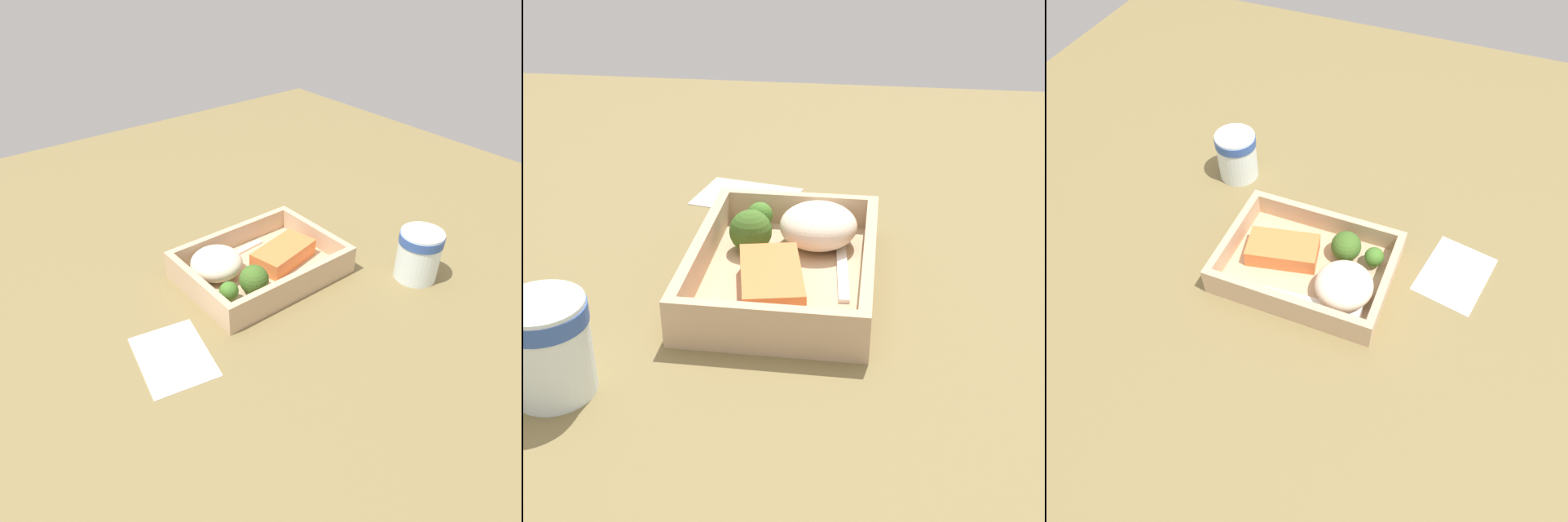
{
  "view_description": "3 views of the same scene",
  "coord_description": "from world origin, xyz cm",
  "views": [
    {
      "loc": [
        43.79,
        55.77,
        51.36
      ],
      "look_at": [
        0.0,
        0.0,
        2.7
      ],
      "focal_mm": 35.0,
      "sensor_mm": 36.0,
      "label": 1
    },
    {
      "loc": [
        -65.91,
        -9.03,
        39.18
      ],
      "look_at": [
        0.0,
        0.0,
        2.7
      ],
      "focal_mm": 50.0,
      "sensor_mm": 36.0,
      "label": 2
    },
    {
      "loc": [
        18.07,
        -45.57,
        64.0
      ],
      "look_at": [
        0.0,
        0.0,
        2.7
      ],
      "focal_mm": 35.0,
      "sensor_mm": 36.0,
      "label": 3
    }
  ],
  "objects": [
    {
      "name": "receipt_slip",
      "position": [
        21.9,
        8.05,
        0.12
      ],
      "size": [
        11.85,
        14.43,
        0.24
      ],
      "primitive_type": "cube",
      "rotation": [
        0.0,
        0.0,
        -0.19
      ],
      "color": "white",
      "rests_on": "ground_plane"
    },
    {
      "name": "mashed_potatoes",
      "position": [
        6.98,
        -2.94,
        3.63
      ],
      "size": [
        8.69,
        8.7,
        4.86
      ],
      "primitive_type": "ellipsoid",
      "color": "beige",
      "rests_on": "takeout_tray"
    },
    {
      "name": "fork",
      "position": [
        3.88,
        -5.82,
        1.42
      ],
      "size": [
        15.89,
        3.14,
        0.44
      ],
      "color": "white",
      "rests_on": "takeout_tray"
    },
    {
      "name": "takeout_tray",
      "position": [
        0.0,
        0.0,
        0.6
      ],
      "size": [
        26.27,
        18.82,
        1.2
      ],
      "primitive_type": "cube",
      "color": "tan",
      "rests_on": "ground_plane"
    },
    {
      "name": "salmon_fillet",
      "position": [
        -4.38,
        0.69,
        2.67
      ],
      "size": [
        12.02,
        8.13,
        2.95
      ],
      "primitive_type": "cube",
      "rotation": [
        0.0,
        0.0,
        0.21
      ],
      "color": "orange",
      "rests_on": "takeout_tray"
    },
    {
      "name": "broccoli_floret_2",
      "position": [
        9.48,
        4.12,
        3.25
      ],
      "size": [
        3.03,
        3.03,
        3.65
      ],
      "color": "#87AC5D",
      "rests_on": "takeout_tray"
    },
    {
      "name": "tray_rim",
      "position": [
        0.0,
        0.0,
        3.06
      ],
      "size": [
        26.27,
        18.82,
        3.72
      ],
      "color": "tan",
      "rests_on": "takeout_tray"
    },
    {
      "name": "ground_plane",
      "position": [
        0.0,
        0.0,
        -1.0
      ],
      "size": [
        160.0,
        160.0,
        2.0
      ],
      "primitive_type": "cube",
      "color": "olive"
    },
    {
      "name": "paper_cup",
      "position": [
        -20.25,
        16.75,
        4.9
      ],
      "size": [
        7.28,
        7.28,
        8.78
      ],
      "color": "white",
      "rests_on": "ground_plane"
    },
    {
      "name": "broccoli_floret_1",
      "position": [
        4.81,
        4.39,
        3.49
      ],
      "size": [
        4.77,
        4.77,
        4.77
      ],
      "color": "#8BA668",
      "rests_on": "takeout_tray"
    }
  ]
}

